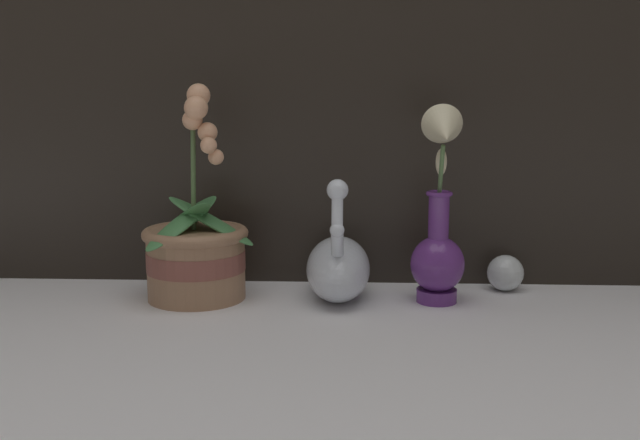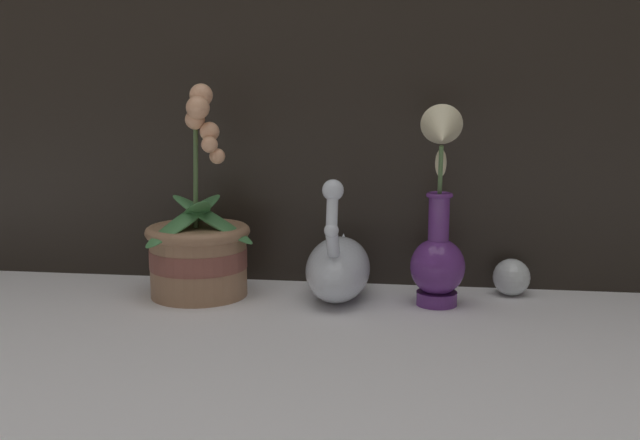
{
  "view_description": "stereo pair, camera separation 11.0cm",
  "coord_description": "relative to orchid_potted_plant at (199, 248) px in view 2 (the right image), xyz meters",
  "views": [
    {
      "loc": [
        0.03,
        -1.11,
        0.35
      ],
      "look_at": [
        -0.03,
        0.11,
        0.14
      ],
      "focal_mm": 42.0,
      "sensor_mm": 36.0,
      "label": 1
    },
    {
      "loc": [
        0.13,
        -1.1,
        0.35
      ],
      "look_at": [
        -0.03,
        0.11,
        0.14
      ],
      "focal_mm": 42.0,
      "sensor_mm": 36.0,
      "label": 2
    }
  ],
  "objects": [
    {
      "name": "swan_figurine",
      "position": [
        0.24,
        0.01,
        -0.02
      ],
      "size": [
        0.11,
        0.22,
        0.21
      ],
      "color": "silver",
      "rests_on": "ground_plane"
    },
    {
      "name": "orchid_potted_plant",
      "position": [
        0.0,
        0.0,
        0.0
      ],
      "size": [
        0.2,
        0.23,
        0.36
      ],
      "color": "#9E7556",
      "rests_on": "ground_plane"
    },
    {
      "name": "blue_vase",
      "position": [
        0.4,
        -0.01,
        0.04
      ],
      "size": [
        0.09,
        0.13,
        0.33
      ],
      "color": "#602D7F",
      "rests_on": "ground_plane"
    },
    {
      "name": "glass_sphere",
      "position": [
        0.53,
        0.07,
        -0.05
      ],
      "size": [
        0.06,
        0.06,
        0.06
      ],
      "color": "silver",
      "rests_on": "ground_plane"
    },
    {
      "name": "ground_plane",
      "position": [
        0.24,
        -0.1,
        -0.08
      ],
      "size": [
        2.8,
        2.8,
        0.0
      ],
      "primitive_type": "plane",
      "color": "white"
    }
  ]
}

